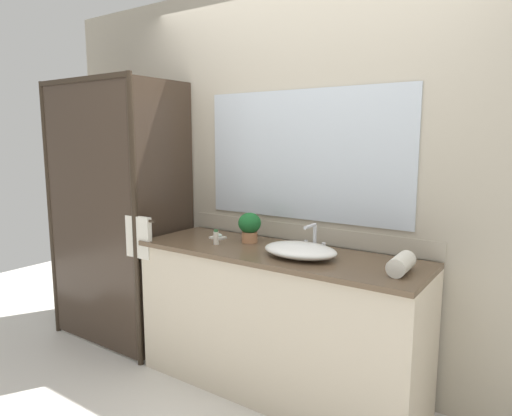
{
  "coord_description": "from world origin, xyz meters",
  "views": [
    {
      "loc": [
        1.42,
        -2.27,
        1.58
      ],
      "look_at": [
        -0.15,
        0.0,
        1.15
      ],
      "focal_mm": 31.88,
      "sensor_mm": 36.0,
      "label": 1
    }
  ],
  "objects_px": {
    "amenity_bottle_conditioner": "(216,237)",
    "rolled_towel_near_edge": "(401,264)",
    "potted_plant": "(250,226)",
    "faucet": "(314,242)",
    "amenity_bottle_shampoo": "(244,231)",
    "sink_basin": "(300,250)",
    "soap_dish": "(218,236)"
  },
  "relations": [
    {
      "from": "potted_plant",
      "to": "amenity_bottle_conditioner",
      "type": "relative_size",
      "value": 2.03
    },
    {
      "from": "faucet",
      "to": "soap_dish",
      "type": "bearing_deg",
      "value": -175.23
    },
    {
      "from": "sink_basin",
      "to": "rolled_towel_near_edge",
      "type": "bearing_deg",
      "value": 1.6
    },
    {
      "from": "amenity_bottle_shampoo",
      "to": "soap_dish",
      "type": "bearing_deg",
      "value": -130.45
    },
    {
      "from": "rolled_towel_near_edge",
      "to": "amenity_bottle_shampoo",
      "type": "bearing_deg",
      "value": 168.44
    },
    {
      "from": "sink_basin",
      "to": "soap_dish",
      "type": "bearing_deg",
      "value": 171.04
    },
    {
      "from": "potted_plant",
      "to": "soap_dish",
      "type": "relative_size",
      "value": 1.96
    },
    {
      "from": "faucet",
      "to": "amenity_bottle_conditioner",
      "type": "distance_m",
      "value": 0.63
    },
    {
      "from": "soap_dish",
      "to": "amenity_bottle_shampoo",
      "type": "relative_size",
      "value": 1.09
    },
    {
      "from": "faucet",
      "to": "amenity_bottle_conditioner",
      "type": "relative_size",
      "value": 1.78
    },
    {
      "from": "sink_basin",
      "to": "amenity_bottle_shampoo",
      "type": "height_order",
      "value": "amenity_bottle_shampoo"
    },
    {
      "from": "faucet",
      "to": "soap_dish",
      "type": "height_order",
      "value": "faucet"
    },
    {
      "from": "sink_basin",
      "to": "faucet",
      "type": "distance_m",
      "value": 0.17
    },
    {
      "from": "faucet",
      "to": "amenity_bottle_shampoo",
      "type": "distance_m",
      "value": 0.58
    },
    {
      "from": "potted_plant",
      "to": "amenity_bottle_conditioner",
      "type": "bearing_deg",
      "value": -129.36
    },
    {
      "from": "sink_basin",
      "to": "soap_dish",
      "type": "height_order",
      "value": "sink_basin"
    },
    {
      "from": "amenity_bottle_conditioner",
      "to": "amenity_bottle_shampoo",
      "type": "bearing_deg",
      "value": 86.11
    },
    {
      "from": "soap_dish",
      "to": "potted_plant",
      "type": "bearing_deg",
      "value": 7.42
    },
    {
      "from": "faucet",
      "to": "rolled_towel_near_edge",
      "type": "distance_m",
      "value": 0.59
    },
    {
      "from": "sink_basin",
      "to": "soap_dish",
      "type": "distance_m",
      "value": 0.71
    },
    {
      "from": "potted_plant",
      "to": "rolled_towel_near_edge",
      "type": "xyz_separation_m",
      "value": [
        1.03,
        -0.13,
        -0.06
      ]
    },
    {
      "from": "potted_plant",
      "to": "amenity_bottle_conditioner",
      "type": "height_order",
      "value": "potted_plant"
    },
    {
      "from": "faucet",
      "to": "amenity_bottle_shampoo",
      "type": "bearing_deg",
      "value": 171.85
    },
    {
      "from": "amenity_bottle_conditioner",
      "to": "soap_dish",
      "type": "bearing_deg",
      "value": 125.55
    },
    {
      "from": "potted_plant",
      "to": "amenity_bottle_shampoo",
      "type": "height_order",
      "value": "potted_plant"
    },
    {
      "from": "potted_plant",
      "to": "rolled_towel_near_edge",
      "type": "relative_size",
      "value": 0.89
    },
    {
      "from": "sink_basin",
      "to": "amenity_bottle_conditioner",
      "type": "xyz_separation_m",
      "value": [
        -0.6,
        -0.03,
        0.01
      ]
    },
    {
      "from": "sink_basin",
      "to": "faucet",
      "type": "xyz_separation_m",
      "value": [
        0.0,
        0.17,
        0.02
      ]
    },
    {
      "from": "potted_plant",
      "to": "amenity_bottle_shampoo",
      "type": "bearing_deg",
      "value": 138.27
    },
    {
      "from": "amenity_bottle_conditioner",
      "to": "rolled_towel_near_edge",
      "type": "height_order",
      "value": "same"
    },
    {
      "from": "soap_dish",
      "to": "amenity_bottle_conditioner",
      "type": "distance_m",
      "value": 0.18
    },
    {
      "from": "soap_dish",
      "to": "rolled_towel_near_edge",
      "type": "relative_size",
      "value": 0.46
    }
  ]
}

